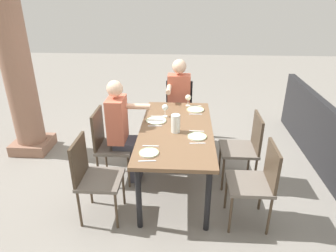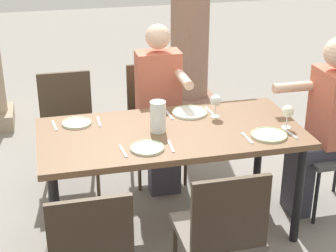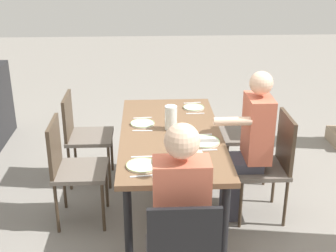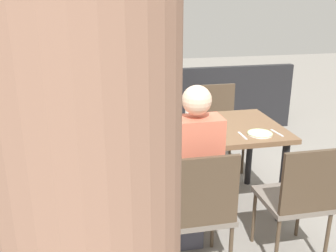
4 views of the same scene
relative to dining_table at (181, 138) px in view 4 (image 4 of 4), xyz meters
name	(u,v)px [view 4 (image 4 of 4)]	position (x,y,z in m)	size (l,w,h in m)	color
ground_plane	(180,209)	(0.00, 0.00, -0.69)	(16.00, 16.00, 0.00)	gray
dining_table	(181,138)	(0.00, 0.00, 0.00)	(1.75, 0.85, 0.77)	brown
chair_west_north	(299,196)	(-0.64, 0.85, -0.16)	(0.44, 0.44, 0.92)	#6A6158
chair_west_south	(219,120)	(-0.64, -0.84, -0.16)	(0.44, 0.44, 0.90)	#6A6158
chair_mid_north	(200,207)	(0.08, 0.85, -0.16)	(0.44, 0.44, 0.94)	#6A6158
chair_mid_south	(155,124)	(0.08, -0.84, -0.16)	(0.44, 0.44, 0.92)	#6A6158
chair_head_east	(22,169)	(1.30, 0.00, -0.16)	(0.44, 0.44, 0.93)	#4F4F50
diner_woman_green	(192,171)	(0.08, 0.65, 0.01)	(0.35, 0.49, 1.32)	#3F3F4C
diner_man_white	(44,146)	(1.11, 0.00, 0.02)	(0.49, 0.35, 1.33)	#3F3F4C
stone_column_centre	(89,238)	(0.76, 2.22, 0.66)	(0.53, 0.53, 2.75)	#936B56
patio_railing	(146,104)	(0.00, -1.94, -0.24)	(4.15, 0.10, 0.90)	black
plate_0	(260,134)	(-0.60, 0.25, 0.09)	(0.20, 0.20, 0.02)	white
fork_0	(277,133)	(-0.75, 0.25, 0.08)	(0.02, 0.17, 0.01)	silver
spoon_0	(242,136)	(-0.45, 0.25, 0.08)	(0.02, 0.17, 0.01)	silver
plate_1	(197,118)	(-0.21, -0.24, 0.09)	(0.21, 0.21, 0.02)	white
fork_1	(213,118)	(-0.36, -0.24, 0.08)	(0.02, 0.17, 0.01)	silver
spoon_1	(181,120)	(-0.06, -0.24, 0.08)	(0.02, 0.17, 0.01)	silver
plate_2	(163,141)	(0.20, 0.26, 0.09)	(0.25, 0.25, 0.02)	white
wine_glass_2	(141,125)	(0.36, 0.16, 0.20)	(0.08, 0.08, 0.16)	white
fork_2	(182,140)	(0.05, 0.26, 0.08)	(0.02, 0.17, 0.01)	silver
spoon_2	(144,143)	(0.35, 0.26, 0.08)	(0.02, 0.17, 0.01)	silver
plate_3	(107,124)	(0.60, -0.24, 0.09)	(0.24, 0.24, 0.02)	silver
wine_glass_3	(87,117)	(0.76, -0.14, 0.19)	(0.08, 0.08, 0.16)	white
fork_3	(125,124)	(0.45, -0.24, 0.08)	(0.02, 0.17, 0.01)	silver
spoon_3	(90,126)	(0.75, -0.24, 0.08)	(0.02, 0.17, 0.01)	silver
water_pitcher	(191,118)	(-0.09, 0.01, 0.17)	(0.10, 0.10, 0.21)	white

